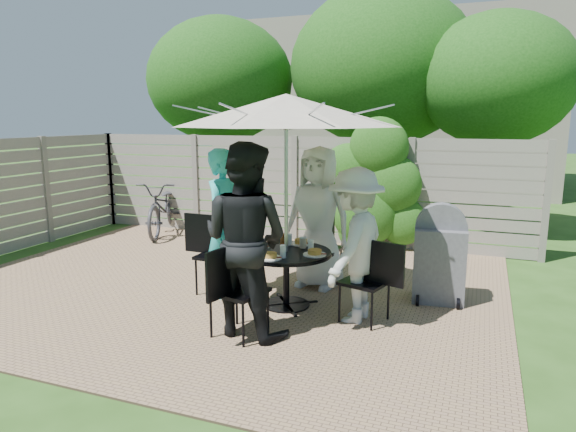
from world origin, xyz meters
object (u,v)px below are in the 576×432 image
at_px(glass_right, 311,246).
at_px(plate_front, 270,256).
at_px(patio_table, 286,268).
at_px(bicycle, 164,207).
at_px(chair_back, 322,262).
at_px(chair_left, 218,270).
at_px(plate_back, 301,242).
at_px(person_left, 226,224).
at_px(chair_front, 239,310).
at_px(glass_left, 262,244).
at_px(person_back, 318,218).
at_px(plate_left, 259,245).
at_px(person_front, 245,240).
at_px(umbrella, 286,110).
at_px(syrup_jug, 284,243).
at_px(person_right, 355,246).
at_px(plate_right, 315,253).
at_px(bbq_grill, 439,258).
at_px(chair_right, 365,298).
at_px(glass_front, 283,251).
at_px(coffee_cup, 303,243).
at_px(glass_back, 289,239).

bearing_deg(glass_right, plate_front, -127.25).
bearing_deg(patio_table, bicycle, 141.98).
relative_size(chair_back, chair_left, 0.97).
height_order(plate_back, plate_front, same).
xyz_separation_m(person_left, chair_front, (0.68, -1.07, -0.61)).
relative_size(plate_back, plate_front, 1.00).
distance_m(chair_back, glass_left, 1.19).
relative_size(person_back, plate_left, 6.99).
bearing_deg(plate_left, person_front, -74.62).
relative_size(umbrella, syrup_jug, 17.57).
bearing_deg(umbrella, plate_left, 171.93).
bearing_deg(chair_front, umbrella, 4.23).
distance_m(person_right, plate_left, 1.20).
height_order(plate_right, bbq_grill, bbq_grill).
relative_size(chair_right, glass_front, 6.54).
relative_size(chair_back, bicycle, 0.50).
height_order(patio_table, person_back, person_back).
distance_m(patio_table, bbq_grill, 1.81).
height_order(person_back, chair_right, person_back).
xyz_separation_m(person_left, person_front, (0.71, -0.94, 0.07)).
relative_size(patio_table, plate_left, 4.42).
xyz_separation_m(chair_back, chair_right, (0.82, -1.09, -0.01)).
relative_size(person_back, chair_left, 1.83).
xyz_separation_m(chair_left, bbq_grill, (2.58, 0.66, 0.24)).
distance_m(person_front, coffee_cup, 1.08).
height_order(plate_front, bbq_grill, bbq_grill).
height_order(glass_right, syrup_jug, syrup_jug).
distance_m(patio_table, chair_back, 0.98).
xyz_separation_m(chair_right, glass_back, (-1.02, 0.41, 0.46)).
distance_m(person_right, glass_back, 0.97).
relative_size(patio_table, plate_right, 4.42).
bearing_deg(patio_table, glass_front, -76.07).
relative_size(patio_table, coffee_cup, 9.57).
distance_m(person_right, glass_left, 1.10).
relative_size(umbrella, coffee_cup, 23.43).
bearing_deg(bbq_grill, umbrella, -159.84).
bearing_deg(plate_left, plate_right, -8.07).
bearing_deg(bicycle, patio_table, -57.49).
bearing_deg(chair_right, person_back, -33.12).
bearing_deg(chair_right, plate_back, -12.92).
height_order(glass_right, coffee_cup, glass_right).
bearing_deg(glass_back, bicycle, 144.31).
xyz_separation_m(patio_table, syrup_jug, (-0.05, 0.06, 0.28)).
bearing_deg(plate_back, glass_right, -52.57).
bearing_deg(chair_front, plate_back, 4.25).
xyz_separation_m(person_front, coffee_cup, (0.25, 1.03, -0.24)).
bearing_deg(glass_right, umbrella, -166.07).
height_order(glass_front, bicycle, bicycle).
distance_m(plate_right, bbq_grill, 1.53).
bearing_deg(plate_right, glass_back, 142.75).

